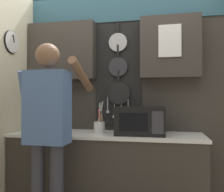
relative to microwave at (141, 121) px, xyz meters
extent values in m
cube|color=#38332D|center=(-0.37, 0.01, -0.61)|extent=(1.99, 0.57, 0.87)
cube|color=white|center=(-0.37, 0.01, -0.16)|extent=(2.02, 0.60, 0.03)
cube|color=#38332D|center=(-0.37, 0.32, 0.21)|extent=(2.59, 0.04, 2.52)
cube|color=#2D5666|center=(-0.37, 0.29, 1.30)|extent=(2.55, 0.02, 0.34)
cube|color=#38332D|center=(-0.96, 0.22, 0.79)|extent=(0.80, 0.16, 0.67)
cube|color=#38332D|center=(0.30, 0.22, 0.79)|extent=(0.65, 0.16, 0.67)
cube|color=black|center=(-0.29, 0.29, 0.50)|extent=(0.54, 0.01, 1.21)
cylinder|color=#B7B7BC|center=(-0.29, 0.26, 0.88)|extent=(0.22, 0.02, 0.22)
cube|color=black|center=(-0.29, 0.26, 1.06)|extent=(0.02, 0.02, 0.14)
cylinder|color=#2D2D33|center=(-0.29, 0.26, 0.60)|extent=(0.22, 0.02, 0.22)
cube|color=black|center=(-0.29, 0.26, 0.78)|extent=(0.02, 0.02, 0.15)
cylinder|color=black|center=(-0.28, 0.26, 0.29)|extent=(0.26, 0.02, 0.26)
cube|color=black|center=(-0.28, 0.26, 0.49)|extent=(0.02, 0.02, 0.14)
cylinder|color=silver|center=(-0.41, 0.26, 0.17)|extent=(0.01, 0.01, 0.16)
ellipsoid|color=silver|center=(-0.41, 0.26, 0.07)|extent=(0.04, 0.01, 0.04)
cylinder|color=silver|center=(-0.33, 0.26, 0.14)|extent=(0.01, 0.01, 0.22)
ellipsoid|color=silver|center=(-0.33, 0.26, 0.02)|extent=(0.05, 0.01, 0.04)
cylinder|color=silver|center=(-0.25, 0.26, 0.16)|extent=(0.01, 0.01, 0.17)
ellipsoid|color=silver|center=(-0.25, 0.26, 0.07)|extent=(0.04, 0.01, 0.03)
cylinder|color=silver|center=(-0.17, 0.26, 0.15)|extent=(0.01, 0.01, 0.20)
ellipsoid|color=silver|center=(-0.17, 0.26, 0.04)|extent=(0.04, 0.01, 0.04)
cube|color=white|center=(0.30, 0.13, 0.84)|extent=(0.24, 0.02, 0.35)
cylinder|color=white|center=(-1.37, -0.18, 0.84)|extent=(0.02, 0.23, 0.23)
torus|color=black|center=(-1.37, -0.18, 0.84)|extent=(0.02, 0.25, 0.25)
cube|color=black|center=(-1.35, -0.17, 0.87)|extent=(0.01, 0.04, 0.08)
cube|color=black|center=(0.00, 0.00, 0.00)|extent=(0.50, 0.39, 0.28)
cube|color=black|center=(-0.05, -0.20, 0.00)|extent=(0.27, 0.01, 0.18)
cube|color=#333338|center=(0.17, -0.20, 0.00)|extent=(0.11, 0.01, 0.21)
cube|color=brown|center=(-0.98, 0.00, -0.04)|extent=(0.13, 0.16, 0.21)
cylinder|color=black|center=(-1.01, -0.03, 0.09)|extent=(0.02, 0.03, 0.06)
cylinder|color=black|center=(-0.99, -0.03, 0.10)|extent=(0.02, 0.03, 0.08)
cylinder|color=black|center=(-0.97, -0.03, 0.10)|extent=(0.02, 0.03, 0.07)
cylinder|color=black|center=(-0.94, -0.03, 0.09)|extent=(0.02, 0.02, 0.05)
cylinder|color=white|center=(-0.44, 0.00, -0.08)|extent=(0.12, 0.12, 0.12)
cylinder|color=silver|center=(-0.43, 0.02, 0.05)|extent=(0.06, 0.06, 0.29)
cylinder|color=tan|center=(-0.45, -0.01, 0.00)|extent=(0.05, 0.04, 0.18)
cylinder|color=silver|center=(-0.46, 0.02, 0.00)|extent=(0.05, 0.04, 0.19)
cylinder|color=red|center=(-0.45, 0.01, 0.01)|extent=(0.02, 0.02, 0.21)
cylinder|color=silver|center=(-0.44, 0.01, 0.04)|extent=(0.03, 0.05, 0.28)
cylinder|color=tan|center=(-0.42, 0.02, 0.04)|extent=(0.06, 0.05, 0.26)
cylinder|color=black|center=(-0.44, 0.00, 0.00)|extent=(0.05, 0.02, 0.19)
cylinder|color=#383842|center=(-0.88, -0.51, -0.61)|extent=(0.12, 0.12, 0.87)
cube|color=#4C6B9E|center=(-0.79, -0.51, 0.15)|extent=(0.38, 0.22, 0.65)
sphere|color=brown|center=(-0.79, -0.51, 0.61)|extent=(0.22, 0.22, 0.22)
cylinder|color=#4C6B9E|center=(-1.02, -0.47, 0.19)|extent=(0.08, 0.23, 0.58)
cylinder|color=brown|center=(-0.56, -0.24, 0.45)|extent=(0.08, 0.56, 0.30)
camera|label=1|loc=(0.23, -2.58, 0.22)|focal=40.00mm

